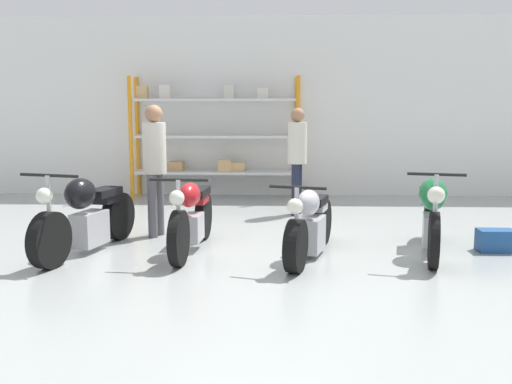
# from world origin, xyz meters

# --- Properties ---
(ground_plane) EXTENTS (30.00, 30.00, 0.00)m
(ground_plane) POSITION_xyz_m (0.00, 0.00, 0.00)
(ground_plane) COLOR #9EA3A0
(back_wall) EXTENTS (30.00, 0.08, 3.60)m
(back_wall) POSITION_xyz_m (0.00, 4.74, 1.80)
(back_wall) COLOR white
(back_wall) RESTS_ON ground_plane
(shelving_rack) EXTENTS (3.33, 0.63, 2.39)m
(shelving_rack) POSITION_xyz_m (-1.00, 4.37, 1.25)
(shelving_rack) COLOR orange
(shelving_rack) RESTS_ON ground_plane
(motorcycle_black) EXTENTS (0.88, 2.11, 1.06)m
(motorcycle_black) POSITION_xyz_m (-2.08, -0.09, 0.45)
(motorcycle_black) COLOR black
(motorcycle_black) RESTS_ON ground_plane
(motorcycle_red) EXTENTS (0.67, 2.03, 1.00)m
(motorcycle_red) POSITION_xyz_m (-0.79, 0.03, 0.45)
(motorcycle_red) COLOR black
(motorcycle_red) RESTS_ON ground_plane
(motorcycle_silver) EXTENTS (0.84, 1.95, 0.95)m
(motorcycle_silver) POSITION_xyz_m (0.67, -0.20, 0.39)
(motorcycle_silver) COLOR black
(motorcycle_silver) RESTS_ON ground_plane
(motorcycle_green) EXTENTS (0.71, 1.98, 1.08)m
(motorcycle_green) POSITION_xyz_m (2.17, -0.02, 0.51)
(motorcycle_green) COLOR black
(motorcycle_green) RESTS_ON ground_plane
(person_browsing) EXTENTS (0.40, 0.40, 1.78)m
(person_browsing) POSITION_xyz_m (0.61, 2.55, 1.06)
(person_browsing) COLOR #1E2338
(person_browsing) RESTS_ON ground_plane
(person_near_rack) EXTENTS (0.41, 0.41, 1.83)m
(person_near_rack) POSITION_xyz_m (-1.42, 0.84, 1.09)
(person_near_rack) COLOR #595960
(person_near_rack) RESTS_ON ground_plane
(toolbox) EXTENTS (0.44, 0.26, 0.28)m
(toolbox) POSITION_xyz_m (3.01, 0.13, 0.14)
(toolbox) COLOR #1E4C8C
(toolbox) RESTS_ON ground_plane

